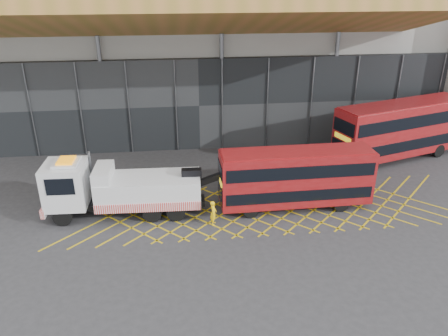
{
  "coord_description": "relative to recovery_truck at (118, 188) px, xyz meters",
  "views": [
    {
      "loc": [
        -0.24,
        -25.45,
        14.61
      ],
      "look_at": [
        3.0,
        1.5,
        2.4
      ],
      "focal_mm": 35.0,
      "sensor_mm": 36.0,
      "label": 1
    }
  ],
  "objects": [
    {
      "name": "bus_towed",
      "position": [
        11.62,
        -0.43,
        0.4
      ],
      "size": [
        10.15,
        2.53,
        4.11
      ],
      "rotation": [
        0.0,
        0.0,
        0.01
      ],
      "color": "maroon",
      "rests_on": "ground_plane"
    },
    {
      "name": "recovery_truck",
      "position": [
        0.0,
        0.0,
        0.0
      ],
      "size": [
        11.72,
        3.17,
        4.08
      ],
      "rotation": [
        0.0,
        0.0,
        -0.04
      ],
      "color": "black",
      "rests_on": "ground_plane"
    },
    {
      "name": "construction_building",
      "position": [
        5.95,
        18.12,
        7.09
      ],
      "size": [
        55.0,
        23.97,
        18.0
      ],
      "color": "gray",
      "rests_on": "ground_plane"
    },
    {
      "name": "road_markings",
      "position": [
        9.63,
        -0.27,
        -1.88
      ],
      "size": [
        27.96,
        7.16,
        0.01
      ],
      "color": "gold",
      "rests_on": "ground_plane"
    },
    {
      "name": "ground_plane",
      "position": [
        4.03,
        -0.27,
        -1.89
      ],
      "size": [
        120.0,
        120.0,
        0.0
      ],
      "primitive_type": "plane",
      "color": "#2D2D30"
    },
    {
      "name": "worker",
      "position": [
        5.97,
        -2.01,
        -1.07
      ],
      "size": [
        0.5,
        0.66,
        1.63
      ],
      "primitive_type": "imported",
      "rotation": [
        0.0,
        0.0,
        1.37
      ],
      "color": "yellow",
      "rests_on": "ground_plane"
    },
    {
      "name": "bus_second",
      "position": [
        22.6,
        6.84,
        0.83
      ],
      "size": [
        12.27,
        6.22,
        4.89
      ],
      "rotation": [
        0.0,
        0.0,
        0.3
      ],
      "color": "maroon",
      "rests_on": "ground_plane"
    }
  ]
}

